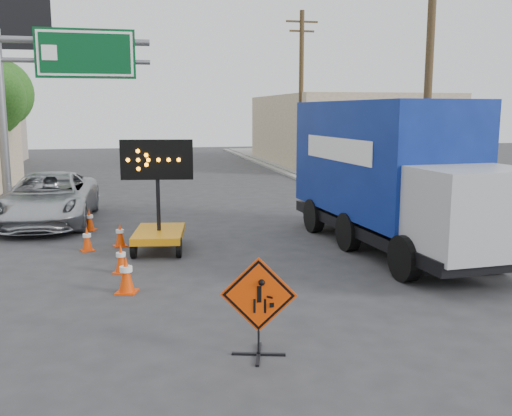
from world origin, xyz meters
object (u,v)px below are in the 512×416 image
object	(u,v)px
pickup_truck	(49,198)
arrow_board	(159,226)
box_truck	(391,183)
construction_sign	(259,304)

from	to	relation	value
pickup_truck	arrow_board	bearing A→B (deg)	-51.82
pickup_truck	box_truck	bearing A→B (deg)	-28.53
construction_sign	pickup_truck	distance (m)	12.12
arrow_board	construction_sign	bearing A→B (deg)	-71.91
construction_sign	arrow_board	xyz separation A→B (m)	(-1.09, 6.80, -0.15)
construction_sign	pickup_truck	xyz separation A→B (m)	(-4.35, 11.32, 0.01)
arrow_board	pickup_truck	distance (m)	5.57
pickup_truck	box_truck	distance (m)	10.76
arrow_board	pickup_truck	bearing A→B (deg)	134.77
arrow_board	box_truck	world-z (taller)	box_truck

